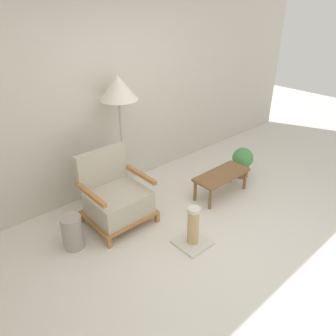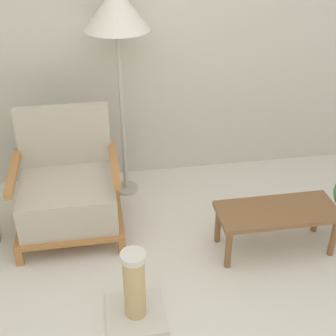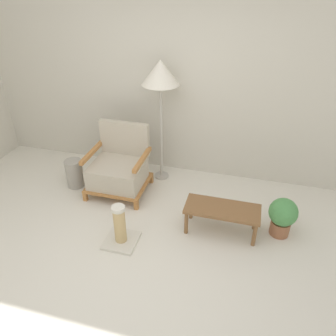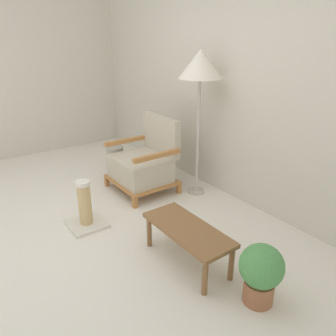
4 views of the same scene
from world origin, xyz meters
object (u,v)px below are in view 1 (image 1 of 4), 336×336
(armchair, at_px, (116,198))
(vase, at_px, (72,232))
(scratching_post, at_px, (193,231))
(floor_lamp, at_px, (118,91))
(potted_plant, at_px, (242,161))
(coffee_table, at_px, (221,177))

(armchair, bearing_deg, vase, -174.03)
(scratching_post, bearing_deg, floor_lamp, 87.33)
(armchair, bearing_deg, floor_lamp, 46.01)
(vase, bearing_deg, armchair, 5.97)
(floor_lamp, xyz_separation_m, vase, (-1.08, -0.53, -1.27))
(potted_plant, bearing_deg, scratching_post, -160.58)
(coffee_table, distance_m, scratching_post, 1.14)
(vase, distance_m, scratching_post, 1.33)
(vase, height_order, scratching_post, scratching_post)
(armchair, height_order, vase, armchair)
(potted_plant, height_order, scratching_post, scratching_post)
(vase, bearing_deg, scratching_post, -40.25)
(coffee_table, relative_size, potted_plant, 1.78)
(armchair, distance_m, floor_lamp, 1.30)
(armchair, relative_size, vase, 2.25)
(armchair, bearing_deg, potted_plant, -9.12)
(armchair, bearing_deg, scratching_post, -67.54)
(floor_lamp, bearing_deg, potted_plant, -26.14)
(potted_plant, bearing_deg, floor_lamp, 153.86)
(floor_lamp, height_order, potted_plant, floor_lamp)
(floor_lamp, distance_m, potted_plant, 2.17)
(potted_plant, distance_m, scratching_post, 1.79)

